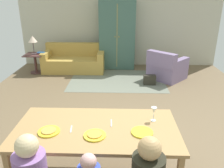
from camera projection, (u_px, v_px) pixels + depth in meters
ground_plane at (118, 111)px, 4.76m from camera, size 6.42×6.75×0.02m
back_wall at (119, 24)px, 7.46m from camera, size 6.42×0.10×2.70m
dining_table at (96, 132)px, 2.76m from camera, size 1.94×0.98×0.76m
plate_near_man at (49, 131)px, 2.64m from camera, size 0.25×0.25×0.02m
pizza_near_man at (49, 130)px, 2.63m from camera, size 0.17×0.17×0.01m
plate_near_child at (95, 135)px, 2.56m from camera, size 0.25×0.25×0.02m
pizza_near_child at (95, 134)px, 2.56m from camera, size 0.17×0.17×0.01m
plate_near_woman at (142, 132)px, 2.62m from camera, size 0.25×0.25×0.02m
wine_glass at (154, 111)px, 2.83m from camera, size 0.07×0.07×0.19m
fork at (71, 129)px, 2.70m from camera, size 0.03×0.15×0.01m
knife at (111, 123)px, 2.82m from camera, size 0.02×0.17×0.01m
area_rug at (117, 80)px, 6.44m from camera, size 2.60×1.80×0.01m
couch at (74, 61)px, 7.17m from camera, size 1.86×0.86×0.82m
armchair at (166, 68)px, 6.43m from camera, size 1.21×1.21×0.82m
armoire at (117, 35)px, 7.21m from camera, size 1.10×0.59×2.10m
side_table at (35, 61)px, 6.93m from camera, size 0.56×0.56×0.58m
table_lamp at (33, 40)px, 6.71m from camera, size 0.26×0.26×0.54m
book_lower at (41, 53)px, 6.88m from camera, size 0.22×0.16×0.03m
book_upper at (41, 52)px, 6.87m from camera, size 0.22×0.16×0.03m
handbag at (150, 80)px, 6.09m from camera, size 0.32×0.16×0.26m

